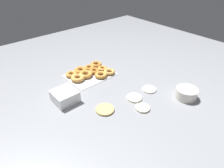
{
  "coord_description": "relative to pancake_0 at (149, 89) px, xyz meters",
  "views": [
    {
      "loc": [
        0.79,
        0.76,
        0.83
      ],
      "look_at": [
        0.0,
        -0.13,
        0.04
      ],
      "focal_mm": 32.0,
      "sensor_mm": 36.0,
      "label": 1
    }
  ],
  "objects": [
    {
      "name": "pancake_1",
      "position": [
        0.19,
        0.11,
        0.0
      ],
      "size": [
        0.09,
        0.09,
        0.01
      ],
      "primitive_type": "cylinder",
      "color": "beige",
      "rests_on": "ground_plane"
    },
    {
      "name": "pancake_2",
      "position": [
        0.38,
        -0.04,
        0.0
      ],
      "size": [
        0.12,
        0.12,
        0.01
      ],
      "primitive_type": "cylinder",
      "color": "tan",
      "rests_on": "ground_plane"
    },
    {
      "name": "pancake_0",
      "position": [
        0.0,
        0.0,
        0.0
      ],
      "size": [
        0.1,
        0.1,
        0.01
      ],
      "primitive_type": "cylinder",
      "color": "silver",
      "rests_on": "ground_plane"
    },
    {
      "name": "batter_bowl",
      "position": [
        -0.12,
        0.22,
        0.03
      ],
      "size": [
        0.14,
        0.14,
        0.07
      ],
      "color": "silver",
      "rests_on": "ground_plane"
    },
    {
      "name": "donut_tray",
      "position": [
        0.19,
        -0.46,
        0.01
      ],
      "size": [
        0.36,
        0.28,
        0.04
      ],
      "color": "silver",
      "rests_on": "ground_plane"
    },
    {
      "name": "ground_plane",
      "position": [
        0.19,
        -0.05,
        -0.01
      ],
      "size": [
        3.0,
        3.0,
        0.0
      ],
      "primitive_type": "plane",
      "color": "gray"
    },
    {
      "name": "pancake_3",
      "position": [
        0.15,
        -0.0,
        0.0
      ],
      "size": [
        0.1,
        0.1,
        0.01
      ],
      "primitive_type": "cylinder",
      "color": "beige",
      "rests_on": "ground_plane"
    },
    {
      "name": "container_stack",
      "position": [
        0.52,
        -0.28,
        0.03
      ],
      "size": [
        0.15,
        0.15,
        0.08
      ],
      "color": "white",
      "rests_on": "ground_plane"
    }
  ]
}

